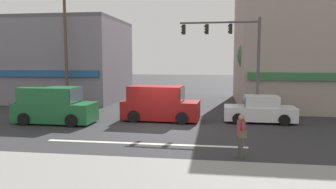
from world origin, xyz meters
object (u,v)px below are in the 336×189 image
Objects in this scene: street_tree at (259,56)px; pedestrian_foreground_with_bag at (241,133)px; utility_pole_near_left at (66,50)px; traffic_light_mast at (237,49)px; van_approaching_near at (54,106)px; sedan_crossing_leftbound at (260,110)px; sedan_parked_curbside at (165,97)px; van_crossing_rightbound at (159,104)px.

street_tree reaches higher than pedestrian_foreground_with_bag.
street_tree is 14.18m from utility_pole_near_left.
utility_pole_near_left reaches higher than street_tree.
utility_pole_near_left is at bearing 168.12° from traffic_light_mast.
van_approaching_near reaches higher than pedestrian_foreground_with_bag.
traffic_light_mast reaches higher than sedan_crossing_leftbound.
sedan_parked_curbside is (-6.54, 5.61, 0.00)m from sedan_crossing_leftbound.
van_crossing_rightbound is (-4.59, -1.15, -3.30)m from traffic_light_mast.
van_crossing_rightbound is 8.25m from pedestrian_foreground_with_bag.
sedan_crossing_leftbound is (5.96, 0.33, -0.29)m from van_crossing_rightbound.
utility_pole_near_left reaches higher than sedan_crossing_leftbound.
van_approaching_near is (-11.91, -2.00, 0.29)m from sedan_crossing_leftbound.
traffic_light_mast is 3.93m from sedan_crossing_leftbound.
sedan_parked_curbside is at bearing 139.38° from sedan_crossing_leftbound.
street_tree is 3.32× the size of pedestrian_foreground_with_bag.
pedestrian_foreground_with_bag is at bearing -69.32° from sedan_parked_curbside.
utility_pole_near_left is 5.08× the size of pedestrian_foreground_with_bag.
street_tree is 1.18× the size of van_crossing_rightbound.
sedan_crossing_leftbound is at bearing -13.98° from utility_pole_near_left.
van_crossing_rightbound is 5.98m from sedan_parked_curbside.
utility_pole_near_left is at bearing -162.53° from sedan_parked_curbside.
traffic_light_mast is 1.47× the size of sedan_parked_curbside.
sedan_crossing_leftbound is 7.55m from pedestrian_foreground_with_bag.
pedestrian_foreground_with_bag is (-2.14, -12.19, -2.99)m from street_tree.
van_crossing_rightbound is 6.17m from van_approaching_near.
van_approaching_near is at bearing -164.33° from van_crossing_rightbound.
van_approaching_near is at bearing -125.20° from sedan_parked_curbside.
sedan_parked_curbside is (-0.58, 5.94, -0.29)m from van_crossing_rightbound.
traffic_light_mast reaches higher than van_crossing_rightbound.
utility_pole_near_left is at bearing -174.20° from street_tree.
van_approaching_near is at bearing -165.04° from traffic_light_mast.
sedan_crossing_leftbound and sedan_parked_curbside have the same top height.
traffic_light_mast is at bearing 14.03° from van_crossing_rightbound.
sedan_crossing_leftbound is (-0.49, -4.82, -3.23)m from street_tree.
street_tree is 7.78m from sedan_parked_curbside.
traffic_light_mast is 1.32× the size of van_crossing_rightbound.
sedan_parked_curbside is at bearing 137.13° from traffic_light_mast.
traffic_light_mast reaches higher than street_tree.
pedestrian_foreground_with_bag is (10.27, -5.37, -0.05)m from van_approaching_near.
van_crossing_rightbound is at bearing -84.45° from sedan_parked_curbside.
traffic_light_mast is 8.84m from pedestrian_foreground_with_bag.
traffic_light_mast is 3.71× the size of pedestrian_foreground_with_bag.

